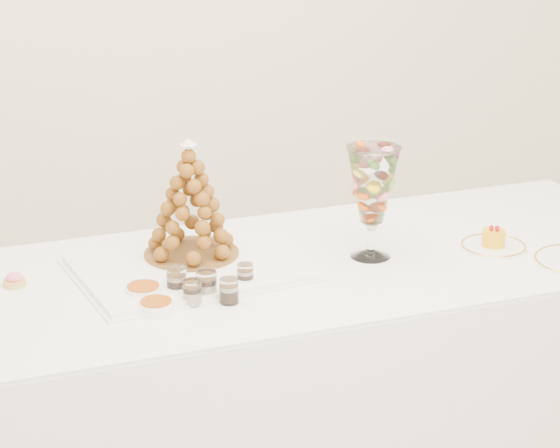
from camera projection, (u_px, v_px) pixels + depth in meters
name	position (u px, v px, depth m)	size (l,w,h in m)	color
buffet_table	(316.00, 385.00, 3.42)	(2.27, 1.02, 0.84)	white
lace_tray	(188.00, 268.00, 3.20)	(0.62, 0.47, 0.02)	white
macaron_vase	(373.00, 186.00, 3.23)	(0.16, 0.16, 0.35)	white
cake_plate	(493.00, 247.00, 3.37)	(0.21, 0.21, 0.01)	white
pink_tart	(14.00, 280.00, 3.09)	(0.06, 0.06, 0.04)	tan
verrine_a	(177.00, 281.00, 3.04)	(0.06, 0.06, 0.08)	white
verrine_b	(206.00, 285.00, 3.01)	(0.06, 0.06, 0.08)	white
verrine_c	(245.00, 275.00, 3.09)	(0.05, 0.05, 0.06)	white
verrine_d	(192.00, 292.00, 2.97)	(0.05, 0.05, 0.07)	white
verrine_e	(229.00, 291.00, 2.98)	(0.05, 0.05, 0.07)	white
ramekin_back	(143.00, 292.00, 3.02)	(0.10, 0.10, 0.03)	white
ramekin_front	(156.00, 307.00, 2.93)	(0.10, 0.10, 0.03)	white
croquembouche	(190.00, 200.00, 3.21)	(0.29, 0.29, 0.36)	brown
mousse_cake	(494.00, 237.00, 3.36)	(0.07, 0.07, 0.06)	#F5AC0B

